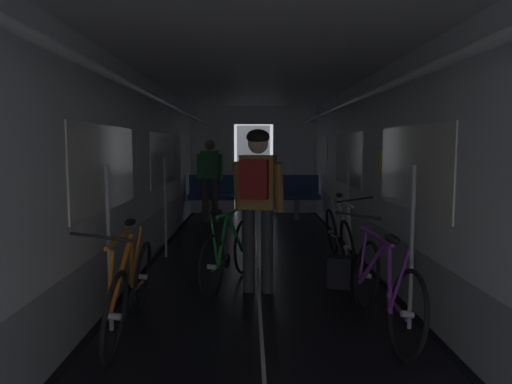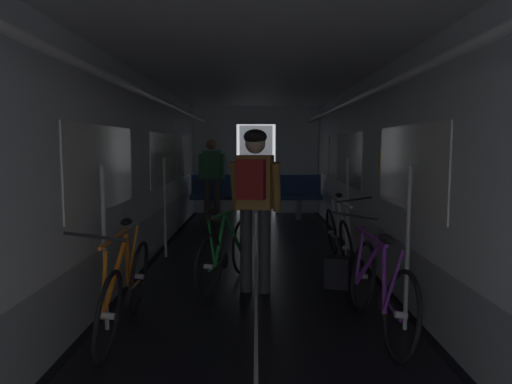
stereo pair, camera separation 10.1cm
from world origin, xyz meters
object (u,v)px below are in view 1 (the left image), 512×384
bicycle_purple (384,287)px  bicycle_orange (130,288)px  bench_seat_far_right (296,193)px  bicycle_green_in_aisle (229,251)px  person_cyclist_aisle (258,193)px  bicycle_white (339,235)px  bench_seat_far_left (211,193)px  person_standing_near_bench (210,175)px  backpack_on_floor (340,272)px

bicycle_purple → bicycle_orange: 2.12m
bench_seat_far_right → bicycle_green_in_aisle: 4.87m
bicycle_purple → bicycle_orange: bearing=180.0°
bicycle_orange → person_cyclist_aisle: size_ratio=0.98×
bicycle_white → person_cyclist_aisle: person_cyclist_aisle is taller
bench_seat_far_left → bench_seat_far_right: size_ratio=1.00×
bench_seat_far_right → bicycle_orange: same height
bicycle_purple → bicycle_white: 2.28m
person_standing_near_bench → backpack_on_floor: size_ratio=4.96×
bicycle_purple → bicycle_green_in_aisle: (-1.35, 1.32, 0.00)m
person_cyclist_aisle → backpack_on_floor: (0.91, 0.18, -0.90)m
bench_seat_far_left → bicycle_green_in_aisle: 4.75m
bench_seat_far_right → person_cyclist_aisle: (-0.91, -4.97, 0.50)m
bench_seat_far_left → bicycle_white: bearing=-61.9°
backpack_on_floor → bicycle_purple: bearing=-84.2°
bench_seat_far_left → backpack_on_floor: (1.80, -4.79, -0.40)m
bicycle_purple → person_cyclist_aisle: 1.63m
bench_seat_far_left → bicycle_white: bicycle_white is taller
bench_seat_far_right → bicycle_white: bearing=-87.0°
bicycle_green_in_aisle → backpack_on_floor: (1.23, -0.08, -0.21)m
bench_seat_far_left → person_standing_near_bench: (0.00, -0.38, 0.41)m
bicycle_white → bicycle_green_in_aisle: size_ratio=1.04×
person_cyclist_aisle → backpack_on_floor: bearing=11.3°
bench_seat_far_left → person_cyclist_aisle: size_ratio=0.57×
bicycle_purple → bicycle_orange: size_ratio=1.00×
bench_seat_far_left → bench_seat_far_right: (1.80, 0.00, 0.00)m
bench_seat_far_right → bicycle_purple: size_ratio=0.58×
bicycle_orange → backpack_on_floor: bearing=31.8°
bench_seat_far_left → bench_seat_far_right: same height
bench_seat_far_right → person_standing_near_bench: 1.88m
bicycle_green_in_aisle → backpack_on_floor: 1.25m
bicycle_orange → backpack_on_floor: bicycle_orange is taller
bench_seat_far_right → bicycle_green_in_aisle: bench_seat_far_right is taller
bicycle_white → bicycle_purple: bearing=-91.8°
bicycle_purple → backpack_on_floor: size_ratio=4.98×
bench_seat_far_right → person_standing_near_bench: size_ratio=0.58×
bench_seat_far_right → bicycle_orange: (-1.99, -6.03, -0.19)m
bicycle_orange → person_cyclist_aisle: (1.08, 1.05, 0.69)m
bench_seat_far_right → bicycle_green_in_aisle: (-1.22, -4.71, -0.18)m
bicycle_purple → bicycle_white: bearing=88.2°
bench_seat_far_left → person_standing_near_bench: size_ratio=0.58×
bicycle_green_in_aisle → bench_seat_far_right: bearing=75.4°
bicycle_orange → backpack_on_floor: 2.36m
bicycle_white → backpack_on_floor: bicycle_white is taller
bench_seat_far_left → bicycle_green_in_aisle: bench_seat_far_left is taller
bicycle_white → person_standing_near_bench: (-1.99, 3.37, 0.59)m
person_standing_near_bench → person_cyclist_aisle: bearing=-79.1°
bench_seat_far_right → bicycle_white: bicycle_white is taller
person_cyclist_aisle → bicycle_white: bearing=47.9°
backpack_on_floor → person_standing_near_bench: bearing=112.2°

